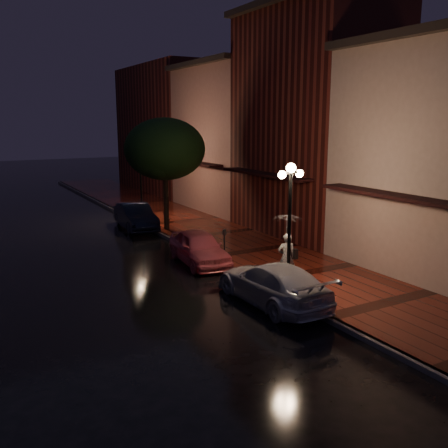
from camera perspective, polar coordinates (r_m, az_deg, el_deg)
ground at (r=21.14m, az=-1.64°, el=-4.17°), size 120.00×120.00×0.00m
sidewalk at (r=22.22m, az=3.50°, el=-3.19°), size 4.50×60.00×0.15m
curb at (r=21.12m, az=-1.64°, el=-3.98°), size 0.25×60.00×0.15m
storefront_mid at (r=25.89m, az=10.20°, el=10.94°), size 5.00×8.00×11.00m
storefront_far at (r=32.49m, az=0.99°, el=9.51°), size 5.00×8.00×9.00m
storefront_extra at (r=41.40m, az=-6.18°, el=10.64°), size 5.00×12.00×10.00m
streetlamp_near at (r=16.59m, az=7.51°, el=0.51°), size 0.96×0.36×4.31m
streetlamp_far at (r=28.88m, az=-9.48°, el=5.27°), size 0.96×0.36×4.31m
street_tree at (r=26.04m, az=-6.75°, el=8.28°), size 4.16×4.16×5.80m
pink_car at (r=20.51m, az=-2.85°, el=-2.70°), size 2.04×4.18×1.37m
navy_car at (r=27.39m, az=-10.07°, el=0.87°), size 1.78×4.33×1.40m
silver_car at (r=16.19m, az=5.59°, el=-6.79°), size 1.91×4.65×1.35m
woman_with_umbrella at (r=17.74m, az=7.21°, el=-1.50°), size 1.02×1.04×2.45m
parking_meter at (r=20.12m, az=0.04°, el=-2.11°), size 0.15×0.13×1.37m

